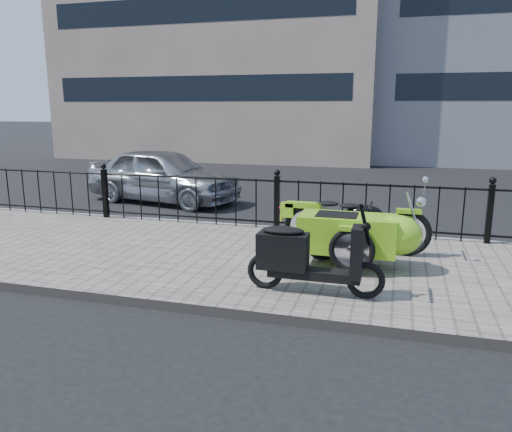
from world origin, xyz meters
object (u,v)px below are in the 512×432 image
(scooter, at_px, (305,257))
(motorcycle_sidecar, at_px, (361,231))
(spare_tire, at_px, (325,236))
(sedan_car, at_px, (163,175))

(scooter, bearing_deg, motorcycle_sidecar, 66.37)
(spare_tire, bearing_deg, scooter, -91.98)
(sedan_car, bearing_deg, spare_tire, -120.04)
(scooter, distance_m, sedan_car, 6.99)
(scooter, bearing_deg, spare_tire, 88.02)
(scooter, relative_size, spare_tire, 2.33)
(motorcycle_sidecar, distance_m, sedan_car, 6.50)
(motorcycle_sidecar, bearing_deg, spare_tire, 171.01)
(motorcycle_sidecar, distance_m, spare_tire, 0.53)
(motorcycle_sidecar, bearing_deg, sedan_car, 140.93)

